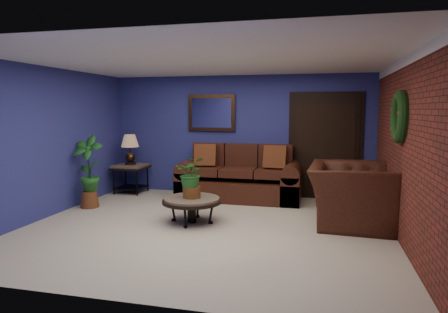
% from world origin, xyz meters
% --- Properties ---
extents(floor, '(5.50, 5.50, 0.00)m').
position_xyz_m(floor, '(0.00, 0.00, 0.00)').
color(floor, beige).
rests_on(floor, ground).
extents(wall_back, '(5.50, 0.04, 2.50)m').
position_xyz_m(wall_back, '(0.00, 2.50, 1.25)').
color(wall_back, navy).
rests_on(wall_back, ground).
extents(wall_left, '(0.04, 5.00, 2.50)m').
position_xyz_m(wall_left, '(-2.75, 0.00, 1.25)').
color(wall_left, navy).
rests_on(wall_left, ground).
extents(wall_right_brick, '(0.04, 5.00, 2.50)m').
position_xyz_m(wall_right_brick, '(2.75, 0.00, 1.25)').
color(wall_right_brick, maroon).
rests_on(wall_right_brick, ground).
extents(ceiling, '(5.50, 5.00, 0.02)m').
position_xyz_m(ceiling, '(0.00, 0.00, 2.50)').
color(ceiling, white).
rests_on(ceiling, wall_back).
extents(crown_molding, '(0.03, 5.00, 0.14)m').
position_xyz_m(crown_molding, '(2.72, 0.00, 2.43)').
color(crown_molding, white).
rests_on(crown_molding, wall_right_brick).
extents(wall_mirror, '(1.02, 0.06, 0.77)m').
position_xyz_m(wall_mirror, '(-0.60, 2.46, 1.72)').
color(wall_mirror, '#452A16').
rests_on(wall_mirror, wall_back).
extents(closet_door, '(1.44, 0.06, 2.18)m').
position_xyz_m(closet_door, '(1.75, 2.47, 1.05)').
color(closet_door, black).
rests_on(closet_door, wall_back).
extents(wreath, '(0.16, 0.72, 0.72)m').
position_xyz_m(wreath, '(2.69, 0.05, 1.70)').
color(wreath, black).
rests_on(wreath, wall_right_brick).
extents(sofa, '(2.43, 1.05, 1.09)m').
position_xyz_m(sofa, '(0.10, 2.09, 0.36)').
color(sofa, '#421E12').
rests_on(sofa, ground).
extents(coffee_table, '(0.94, 0.94, 0.40)m').
position_xyz_m(coffee_table, '(-0.30, 0.18, 0.34)').
color(coffee_table, '#56504B').
rests_on(coffee_table, ground).
extents(end_table, '(0.67, 0.67, 0.61)m').
position_xyz_m(end_table, '(-2.30, 2.05, 0.47)').
color(end_table, '#56504B').
rests_on(end_table, ground).
extents(table_lamp, '(0.38, 0.38, 0.62)m').
position_xyz_m(table_lamp, '(-2.30, 2.05, 1.02)').
color(table_lamp, '#452A16').
rests_on(table_lamp, end_table).
extents(side_chair, '(0.40, 0.40, 0.84)m').
position_xyz_m(side_chair, '(0.28, 2.11, 0.48)').
color(side_chair, brown).
rests_on(side_chair, ground).
extents(armchair, '(1.34, 1.51, 0.94)m').
position_xyz_m(armchair, '(2.15, 0.71, 0.47)').
color(armchair, '#421E12').
rests_on(armchair, ground).
extents(coffee_plant, '(0.56, 0.51, 0.66)m').
position_xyz_m(coffee_plant, '(-0.30, 0.18, 0.76)').
color(coffee_plant, brown).
rests_on(coffee_plant, coffee_table).
extents(floor_plant, '(0.40, 0.33, 0.83)m').
position_xyz_m(floor_plant, '(2.35, 0.35, 0.43)').
color(floor_plant, brown).
rests_on(floor_plant, ground).
extents(tall_plant, '(0.59, 0.42, 1.33)m').
position_xyz_m(tall_plant, '(-2.45, 0.69, 0.71)').
color(tall_plant, brown).
rests_on(tall_plant, ground).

